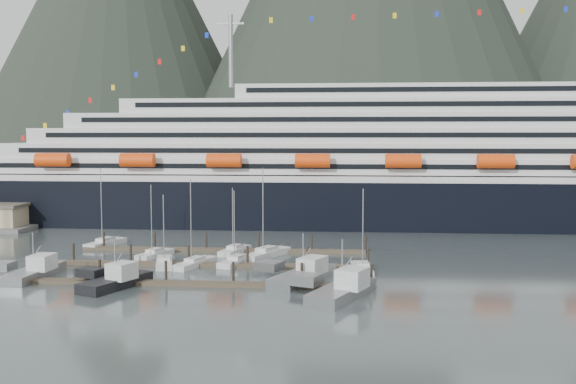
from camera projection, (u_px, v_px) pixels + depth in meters
The scene contains 17 objects.
ground at pixel (237, 271), 97.24m from camera, with size 1600.00×1600.00×0.00m, color #4A5658.
cruise_ship at pixel (411, 170), 148.26m from camera, with size 210.00×30.40×50.30m.
dock_near at pixel (187, 283), 87.76m from camera, with size 48.18×2.28×3.20m.
dock_mid at pixel (207, 264), 100.67m from camera, with size 48.18×2.28×3.20m.
dock_far at pixel (223, 250), 113.57m from camera, with size 48.18×2.28×3.20m.
sailboat_a at pixel (155, 255), 108.20m from camera, with size 4.64×8.29×12.11m.
sailboat_b at pixel (164, 263), 101.22m from camera, with size 4.48×9.23×11.14m.
sailboat_c at pixel (237, 262), 102.17m from camera, with size 5.07×8.84×11.68m.
sailboat_d at pixel (195, 263), 100.71m from camera, with size 5.18×9.74×13.51m.
sailboat_e at pixel (106, 244), 119.32m from camera, with size 5.01×9.86×14.26m.
sailboat_f at pixel (235, 251), 111.66m from camera, with size 4.68×8.55×11.39m.
sailboat_g at pixel (267, 254), 108.61m from camera, with size 7.19×10.83×14.87m.
sailboat_h at pixel (362, 269), 96.21m from camera, with size 3.22×8.61×12.46m.
trawler_a at pixel (33, 271), 92.36m from camera, with size 9.15×12.68×6.88m.
trawler_b at pixel (115, 281), 86.49m from camera, with size 9.52×11.37×7.04m.
trawler_c at pixel (302, 274), 90.49m from camera, with size 11.41×14.16×7.09m.
trawler_d at pixel (341, 290), 81.05m from camera, with size 11.23×13.60×7.84m.
Camera 1 is at (15.55, -94.99, 19.42)m, focal length 42.00 mm.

